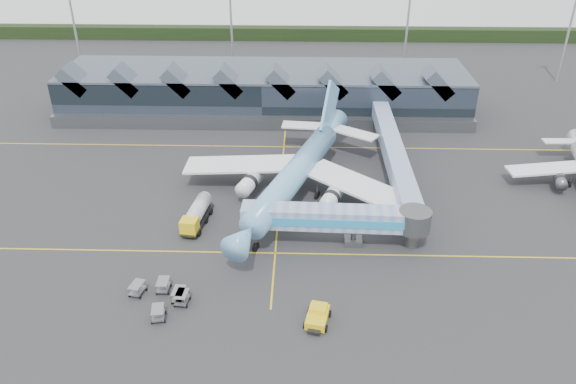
{
  "coord_description": "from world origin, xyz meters",
  "views": [
    {
      "loc": [
        3.71,
        -73.68,
        47.79
      ],
      "look_at": [
        1.59,
        1.07,
        5.0
      ],
      "focal_mm": 35.0,
      "sensor_mm": 36.0,
      "label": 1
    }
  ],
  "objects_px": {
    "fuel_truck": "(197,213)",
    "pushback_tug": "(318,316)",
    "jet_bridge": "(346,219)",
    "main_airliner": "(298,171)"
  },
  "relations": [
    {
      "from": "main_airliner",
      "to": "pushback_tug",
      "type": "distance_m",
      "value": 31.58
    },
    {
      "from": "fuel_truck",
      "to": "pushback_tug",
      "type": "xyz_separation_m",
      "value": [
        18.3,
        -21.69,
        -0.98
      ]
    },
    {
      "from": "main_airliner",
      "to": "fuel_truck",
      "type": "height_order",
      "value": "main_airliner"
    },
    {
      "from": "main_airliner",
      "to": "jet_bridge",
      "type": "xyz_separation_m",
      "value": [
        7.23,
        -14.54,
        -0.21
      ]
    },
    {
      "from": "jet_bridge",
      "to": "fuel_truck",
      "type": "height_order",
      "value": "jet_bridge"
    },
    {
      "from": "main_airliner",
      "to": "fuel_truck",
      "type": "relative_size",
      "value": 4.55
    },
    {
      "from": "pushback_tug",
      "to": "fuel_truck",
      "type": "bearing_deg",
      "value": 141.83
    },
    {
      "from": "main_airliner",
      "to": "jet_bridge",
      "type": "height_order",
      "value": "main_airliner"
    },
    {
      "from": "main_airliner",
      "to": "pushback_tug",
      "type": "relative_size",
      "value": 9.48
    },
    {
      "from": "fuel_truck",
      "to": "jet_bridge",
      "type": "bearing_deg",
      "value": -4.55
    }
  ]
}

